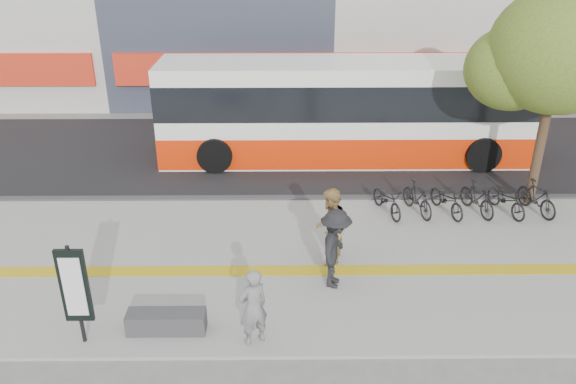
{
  "coord_description": "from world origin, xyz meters",
  "views": [
    {
      "loc": [
        -0.2,
        -10.5,
        7.61
      ],
      "look_at": [
        -0.09,
        2.0,
        1.71
      ],
      "focal_mm": 35.2,
      "sensor_mm": 36.0,
      "label": 1
    }
  ],
  "objects_px": {
    "pedestrian_dark": "(335,249)",
    "pedestrian_tan": "(330,227)",
    "seated_woman": "(253,307)",
    "street_tree": "(556,53)",
    "bus": "(346,114)",
    "bench": "(167,322)",
    "signboard": "(75,287)"
  },
  "relations": [
    {
      "from": "bus",
      "to": "pedestrian_dark",
      "type": "bearing_deg",
      "value": -97.41
    },
    {
      "from": "street_tree",
      "to": "bus",
      "type": "height_order",
      "value": "street_tree"
    },
    {
      "from": "signboard",
      "to": "seated_woman",
      "type": "distance_m",
      "value": 3.43
    },
    {
      "from": "pedestrian_tan",
      "to": "pedestrian_dark",
      "type": "height_order",
      "value": "pedestrian_tan"
    },
    {
      "from": "seated_woman",
      "to": "pedestrian_dark",
      "type": "bearing_deg",
      "value": -162.9
    },
    {
      "from": "bench",
      "to": "bus",
      "type": "relative_size",
      "value": 0.12
    },
    {
      "from": "pedestrian_dark",
      "to": "bench",
      "type": "bearing_deg",
      "value": 129.12
    },
    {
      "from": "pedestrian_dark",
      "to": "pedestrian_tan",
      "type": "bearing_deg",
      "value": 17.0
    },
    {
      "from": "bench",
      "to": "bus",
      "type": "height_order",
      "value": "bus"
    },
    {
      "from": "bench",
      "to": "pedestrian_tan",
      "type": "bearing_deg",
      "value": 36.75
    },
    {
      "from": "pedestrian_dark",
      "to": "bus",
      "type": "bearing_deg",
      "value": 7.17
    },
    {
      "from": "bench",
      "to": "street_tree",
      "type": "height_order",
      "value": "street_tree"
    },
    {
      "from": "bench",
      "to": "street_tree",
      "type": "xyz_separation_m",
      "value": [
        9.78,
        6.02,
        4.21
      ]
    },
    {
      "from": "pedestrian_dark",
      "to": "signboard",
      "type": "bearing_deg",
      "value": 125.1
    },
    {
      "from": "bus",
      "to": "pedestrian_dark",
      "type": "distance_m",
      "value": 8.17
    },
    {
      "from": "street_tree",
      "to": "bus",
      "type": "bearing_deg",
      "value": 144.56
    },
    {
      "from": "bus",
      "to": "pedestrian_dark",
      "type": "height_order",
      "value": "bus"
    },
    {
      "from": "bench",
      "to": "signboard",
      "type": "bearing_deg",
      "value": -169.19
    },
    {
      "from": "street_tree",
      "to": "bus",
      "type": "relative_size",
      "value": 0.49
    },
    {
      "from": "pedestrian_dark",
      "to": "street_tree",
      "type": "bearing_deg",
      "value": -40.18
    },
    {
      "from": "bench",
      "to": "bus",
      "type": "xyz_separation_m",
      "value": [
        4.61,
        9.7,
        1.37
      ]
    },
    {
      "from": "bench",
      "to": "seated_woman",
      "type": "relative_size",
      "value": 0.95
    },
    {
      "from": "bench",
      "to": "pedestrian_tan",
      "type": "xyz_separation_m",
      "value": [
        3.52,
        2.63,
        0.75
      ]
    },
    {
      "from": "bus",
      "to": "bench",
      "type": "bearing_deg",
      "value": -115.43
    },
    {
      "from": "seated_woman",
      "to": "street_tree",
      "type": "bearing_deg",
      "value": -172.64
    },
    {
      "from": "seated_woman",
      "to": "pedestrian_dark",
      "type": "distance_m",
      "value": 2.65
    },
    {
      "from": "pedestrian_dark",
      "to": "seated_woman",
      "type": "bearing_deg",
      "value": 152.94
    },
    {
      "from": "bus",
      "to": "pedestrian_tan",
      "type": "relative_size",
      "value": 6.63
    },
    {
      "from": "bench",
      "to": "pedestrian_dark",
      "type": "relative_size",
      "value": 0.84
    },
    {
      "from": "bench",
      "to": "pedestrian_dark",
      "type": "height_order",
      "value": "pedestrian_dark"
    },
    {
      "from": "seated_woman",
      "to": "bus",
      "type": "bearing_deg",
      "value": -136.89
    },
    {
      "from": "bus",
      "to": "seated_woman",
      "type": "xyz_separation_m",
      "value": [
        -2.81,
        -10.05,
        -0.76
      ]
    }
  ]
}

